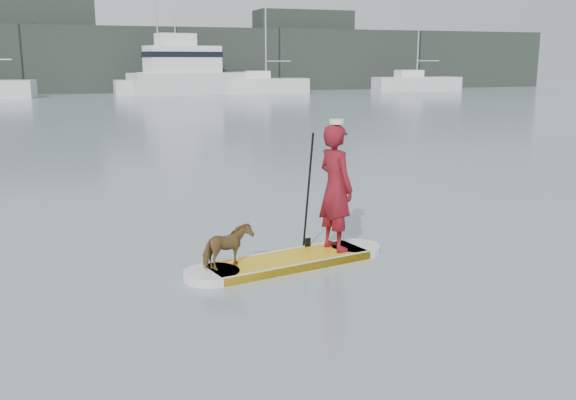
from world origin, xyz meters
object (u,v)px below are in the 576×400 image
object	(u,v)px
paddleboard	(288,261)
paddler	(336,188)
sailboat_e	(265,84)
sailboat_d	(159,85)
motor_yacht_a	(190,72)
sailboat_f	(416,82)
dog	(227,247)

from	to	relation	value
paddleboard	paddler	size ratio (longest dim) A/B	1.66
paddler	sailboat_e	bearing A→B (deg)	-29.01
sailboat_d	motor_yacht_a	size ratio (longest dim) A/B	0.95
sailboat_f	paddleboard	bearing A→B (deg)	-118.30
dog	paddleboard	bearing A→B (deg)	-101.39
paddler	sailboat_d	size ratio (longest dim) A/B	0.17
paddleboard	sailboat_f	distance (m)	55.64
dog	sailboat_d	distance (m)	49.54
sailboat_e	dog	bearing A→B (deg)	-97.75
paddleboard	dog	size ratio (longest dim) A/B	4.40
sailboat_d	sailboat_e	distance (m)	9.54
paddleboard	dog	distance (m)	1.06
dog	motor_yacht_a	bearing A→B (deg)	-33.02
dog	sailboat_d	size ratio (longest dim) A/B	0.07
motor_yacht_a	sailboat_f	bearing A→B (deg)	-13.69
paddler	sailboat_f	xyz separation A→B (m)	(28.49, 47.11, -0.24)
sailboat_f	motor_yacht_a	xyz separation A→B (m)	(-21.88, 1.45, 1.08)
paddleboard	sailboat_f	world-z (taller)	sailboat_f
dog	sailboat_e	distance (m)	50.65
paddler	sailboat_f	world-z (taller)	sailboat_f
sailboat_e	sailboat_f	size ratio (longest dim) A/B	0.87
paddler	motor_yacht_a	world-z (taller)	motor_yacht_a
dog	motor_yacht_a	size ratio (longest dim) A/B	0.06
paddler	motor_yacht_a	size ratio (longest dim) A/B	0.16
paddler	sailboat_e	world-z (taller)	sailboat_e
paddler	dog	size ratio (longest dim) A/B	2.65
sailboat_e	sailboat_f	world-z (taller)	sailboat_f
sailboat_f	sailboat_e	bearing A→B (deg)	-179.61
paddler	sailboat_d	world-z (taller)	sailboat_d
sailboat_e	motor_yacht_a	world-z (taller)	sailboat_e
sailboat_e	motor_yacht_a	distance (m)	6.91
sailboat_e	sailboat_f	distance (m)	15.11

